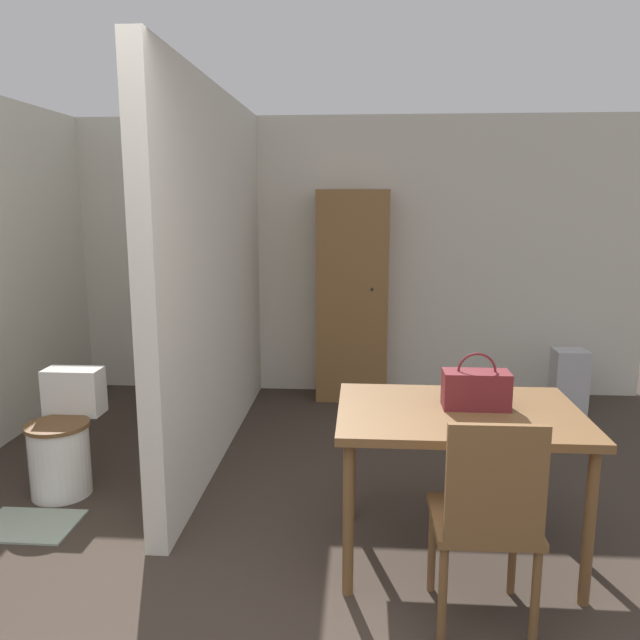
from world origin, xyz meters
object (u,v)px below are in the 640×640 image
(handbag, at_px, (476,389))
(space_heater, at_px, (569,381))
(wooden_chair, at_px, (487,516))
(dining_table, at_px, (458,426))
(toilet, at_px, (64,441))
(wooden_cabinet, at_px, (352,296))

(handbag, distance_m, space_heater, 2.62)
(handbag, bearing_deg, wooden_chair, -94.09)
(dining_table, height_order, toilet, dining_table)
(toilet, height_order, space_heater, toilet)
(dining_table, xyz_separation_m, space_heater, (1.27, 2.29, -0.42))
(toilet, xyz_separation_m, space_heater, (3.55, 1.71, -0.05))
(handbag, bearing_deg, space_heater, 62.13)
(wooden_chair, height_order, handbag, handbag)
(toilet, height_order, wooden_cabinet, wooden_cabinet)
(toilet, bearing_deg, handbag, -12.90)
(dining_table, distance_m, handbag, 0.20)
(wooden_chair, distance_m, handbag, 0.68)
(space_heater, bearing_deg, toilet, -154.29)
(dining_table, height_order, wooden_cabinet, wooden_cabinet)
(wooden_cabinet, relative_size, space_heater, 3.46)
(wooden_cabinet, bearing_deg, handbag, -75.72)
(wooden_cabinet, height_order, space_heater, wooden_cabinet)
(wooden_cabinet, xyz_separation_m, space_heater, (1.84, -0.28, -0.66))
(wooden_chair, bearing_deg, wooden_cabinet, 100.47)
(dining_table, bearing_deg, wooden_chair, -85.76)
(dining_table, height_order, wooden_chair, wooden_chair)
(wooden_cabinet, distance_m, space_heater, 1.97)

